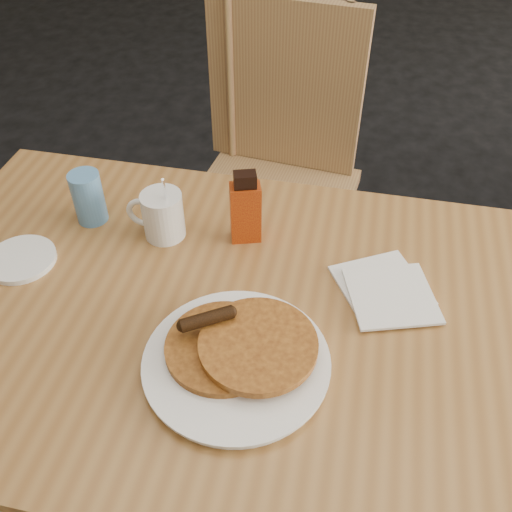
{
  "coord_description": "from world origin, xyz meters",
  "views": [
    {
      "loc": [
        0.16,
        -0.74,
        1.56
      ],
      "look_at": [
        0.0,
        0.03,
        0.83
      ],
      "focal_mm": 40.0,
      "sensor_mm": 36.0,
      "label": 1
    }
  ],
  "objects_px": {
    "pancake_plate": "(237,356)",
    "chair_main_far": "(277,152)",
    "main_table": "(216,320)",
    "syrup_bottle": "(245,209)",
    "blue_tumbler": "(88,197)",
    "coffee_mug": "(162,214)"
  },
  "relations": [
    {
      "from": "chair_main_far",
      "to": "pancake_plate",
      "type": "distance_m",
      "value": 0.89
    },
    {
      "from": "chair_main_far",
      "to": "syrup_bottle",
      "type": "xyz_separation_m",
      "value": [
        0.02,
        -0.55,
        0.21
      ]
    },
    {
      "from": "syrup_bottle",
      "to": "chair_main_far",
      "type": "bearing_deg",
      "value": 74.67
    },
    {
      "from": "coffee_mug",
      "to": "main_table",
      "type": "bearing_deg",
      "value": -35.76
    },
    {
      "from": "main_table",
      "to": "pancake_plate",
      "type": "height_order",
      "value": "pancake_plate"
    },
    {
      "from": "coffee_mug",
      "to": "syrup_bottle",
      "type": "relative_size",
      "value": 0.98
    },
    {
      "from": "pancake_plate",
      "to": "blue_tumbler",
      "type": "relative_size",
      "value": 2.72
    },
    {
      "from": "main_table",
      "to": "syrup_bottle",
      "type": "height_order",
      "value": "syrup_bottle"
    },
    {
      "from": "main_table",
      "to": "blue_tumbler",
      "type": "relative_size",
      "value": 11.23
    },
    {
      "from": "syrup_bottle",
      "to": "main_table",
      "type": "bearing_deg",
      "value": -111.94
    },
    {
      "from": "chair_main_far",
      "to": "coffee_mug",
      "type": "relative_size",
      "value": 6.29
    },
    {
      "from": "pancake_plate",
      "to": "chair_main_far",
      "type": "bearing_deg",
      "value": 95.16
    },
    {
      "from": "main_table",
      "to": "chair_main_far",
      "type": "xyz_separation_m",
      "value": [
        -0.01,
        0.76,
        -0.09
      ]
    },
    {
      "from": "blue_tumbler",
      "to": "syrup_bottle",
      "type": "bearing_deg",
      "value": 0.82
    },
    {
      "from": "syrup_bottle",
      "to": "coffee_mug",
      "type": "bearing_deg",
      "value": 169.73
    },
    {
      "from": "pancake_plate",
      "to": "coffee_mug",
      "type": "xyz_separation_m",
      "value": [
        -0.23,
        0.3,
        0.04
      ]
    },
    {
      "from": "syrup_bottle",
      "to": "blue_tumbler",
      "type": "bearing_deg",
      "value": 163.06
    },
    {
      "from": "chair_main_far",
      "to": "syrup_bottle",
      "type": "height_order",
      "value": "chair_main_far"
    },
    {
      "from": "pancake_plate",
      "to": "coffee_mug",
      "type": "relative_size",
      "value": 1.97
    },
    {
      "from": "chair_main_far",
      "to": "pancake_plate",
      "type": "xyz_separation_m",
      "value": [
        0.08,
        -0.88,
        0.15
      ]
    },
    {
      "from": "blue_tumbler",
      "to": "main_table",
      "type": "bearing_deg",
      "value": -31.3
    },
    {
      "from": "chair_main_far",
      "to": "syrup_bottle",
      "type": "distance_m",
      "value": 0.59
    }
  ]
}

